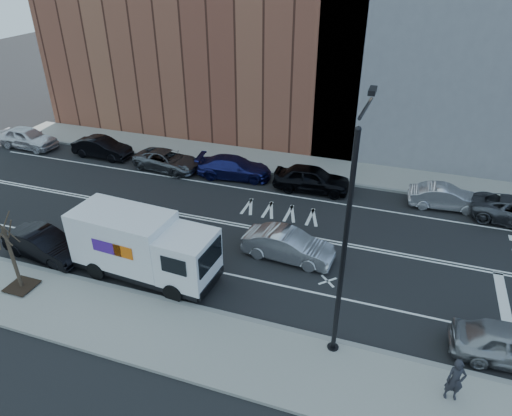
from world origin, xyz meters
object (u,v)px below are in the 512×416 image
Objects in this scene: driving_sedan at (288,245)px; pedestrian at (455,380)px; fedex_van at (143,246)px; far_parked_a at (27,138)px; far_parked_b at (102,148)px.

pedestrian is (7.47, -6.23, 0.25)m from driving_sedan.
fedex_van reaches higher than far_parked_a.
far_parked_a is 33.40m from pedestrian.
fedex_van reaches higher than driving_sedan.
far_parked_b is at bearing 68.24° from driving_sedan.
driving_sedan is (22.94, -7.58, -0.07)m from far_parked_a.
pedestrian is (13.43, -2.72, -0.66)m from fedex_van.
far_parked_a is at bearing 144.83° from pedestrian.
fedex_van reaches higher than pedestrian.
fedex_van is at bearing 124.36° from driving_sedan.
pedestrian is at bearing -7.82° from fedex_van.
fedex_van is at bearing 157.78° from pedestrian.
far_parked_a is 1.06× the size of driving_sedan.
fedex_van is 15.46m from far_parked_b.
driving_sedan is 9.73m from pedestrian.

